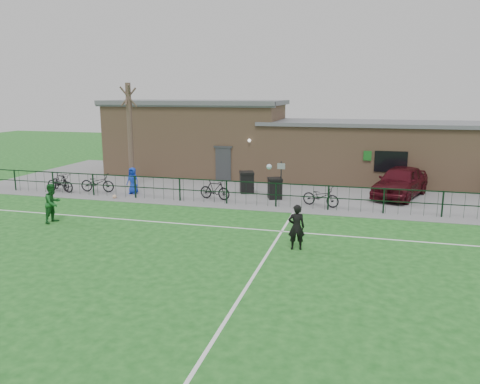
% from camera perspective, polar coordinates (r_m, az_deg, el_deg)
% --- Properties ---
extents(ground, '(90.00, 90.00, 0.00)m').
position_cam_1_polar(ground, '(15.65, -4.81, -8.34)').
color(ground, '#19571B').
rests_on(ground, ground).
extents(paving_strip, '(34.00, 13.00, 0.02)m').
position_cam_1_polar(paving_strip, '(28.27, 4.48, 0.88)').
color(paving_strip, slate).
rests_on(paving_strip, ground).
extents(pitch_line_touch, '(28.00, 0.10, 0.01)m').
position_cam_1_polar(pitch_line_touch, '(22.82, 1.83, -1.78)').
color(pitch_line_touch, white).
rests_on(pitch_line_touch, ground).
extents(pitch_line_mid, '(28.00, 0.10, 0.01)m').
position_cam_1_polar(pitch_line_mid, '(19.27, -0.77, -4.37)').
color(pitch_line_mid, white).
rests_on(pitch_line_mid, ground).
extents(pitch_line_perp, '(0.10, 16.00, 0.01)m').
position_cam_1_polar(pitch_line_perp, '(15.12, 2.43, -9.03)').
color(pitch_line_perp, white).
rests_on(pitch_line_perp, ground).
extents(perimeter_fence, '(28.00, 0.10, 1.20)m').
position_cam_1_polar(perimeter_fence, '(22.88, 1.95, -0.22)').
color(perimeter_fence, black).
rests_on(perimeter_fence, ground).
extents(bare_tree, '(0.30, 0.30, 6.00)m').
position_cam_1_polar(bare_tree, '(27.68, -13.24, 6.62)').
color(bare_tree, '#4E392F').
rests_on(bare_tree, ground).
extents(wheelie_bin_left, '(0.96, 1.01, 1.09)m').
position_cam_1_polar(wheelie_bin_left, '(25.84, 0.83, 1.12)').
color(wheelie_bin_left, black).
rests_on(wheelie_bin_left, paving_strip).
extents(wheelie_bin_right, '(0.88, 0.94, 1.00)m').
position_cam_1_polar(wheelie_bin_right, '(24.44, 4.27, 0.36)').
color(wheelie_bin_right, black).
rests_on(wheelie_bin_right, paving_strip).
extents(sign_post, '(0.07, 0.07, 2.00)m').
position_cam_1_polar(sign_post, '(24.07, 5.02, 1.38)').
color(sign_post, black).
rests_on(sign_post, paving_strip).
extents(car_maroon, '(3.49, 5.18, 1.64)m').
position_cam_1_polar(car_maroon, '(26.15, 18.97, 1.21)').
color(car_maroon, '#470C15').
rests_on(car_maroon, paving_strip).
extents(bicycle_a, '(1.96, 0.97, 0.98)m').
position_cam_1_polar(bicycle_a, '(27.95, -21.09, 1.03)').
color(bicycle_a, black).
rests_on(bicycle_a, paving_strip).
extents(bicycle_b, '(1.73, 1.11, 1.01)m').
position_cam_1_polar(bicycle_b, '(28.37, -21.04, 1.21)').
color(bicycle_b, black).
rests_on(bicycle_b, paving_strip).
extents(bicycle_c, '(2.00, 0.85, 1.03)m').
position_cam_1_polar(bicycle_c, '(27.22, -16.99, 1.08)').
color(bicycle_c, black).
rests_on(bicycle_c, paving_strip).
extents(bicycle_d, '(1.77, 0.78, 1.03)m').
position_cam_1_polar(bicycle_d, '(24.22, -3.09, 0.30)').
color(bicycle_d, black).
rests_on(bicycle_d, paving_strip).
extents(bicycle_e, '(1.95, 1.13, 0.97)m').
position_cam_1_polar(bicycle_e, '(23.07, 9.82, -0.52)').
color(bicycle_e, black).
rests_on(bicycle_e, paving_strip).
extents(spectator_child, '(0.75, 0.54, 1.45)m').
position_cam_1_polar(spectator_child, '(26.20, -12.94, 1.37)').
color(spectator_child, '#1434BC').
rests_on(spectator_child, paving_strip).
extents(goalkeeper_kick, '(2.03, 3.25, 2.57)m').
position_cam_1_polar(goalkeeper_kick, '(16.64, 6.79, -4.03)').
color(goalkeeper_kick, black).
rests_on(goalkeeper_kick, ground).
extents(outfield_player, '(0.73, 0.89, 1.68)m').
position_cam_1_polar(outfield_player, '(21.41, -21.86, -1.27)').
color(outfield_player, '#1B5E24').
rests_on(outfield_player, ground).
extents(ball_ground, '(0.21, 0.21, 0.21)m').
position_cam_1_polar(ball_ground, '(25.38, -15.04, -0.55)').
color(ball_ground, white).
rests_on(ball_ground, ground).
extents(clubhouse, '(24.25, 5.40, 4.96)m').
position_cam_1_polar(clubhouse, '(31.03, 3.97, 6.00)').
color(clubhouse, '#A37C5B').
rests_on(clubhouse, ground).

